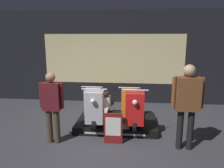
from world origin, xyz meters
TOP-DOWN VIEW (x-y plane):
  - ground_plane at (0.00, 0.00)m, footprint 30.00×30.00m
  - shop_wall_back at (0.00, 3.14)m, footprint 8.83×0.09m
  - display_platform at (0.29, 0.91)m, footprint 2.03×1.32m
  - scooter_display_left at (-0.17, 0.82)m, footprint 0.58×1.80m
  - scooter_display_right at (0.75, 0.82)m, footprint 0.58×1.80m
  - scooter_backrow_0 at (-0.42, 1.83)m, footprint 0.58×1.80m
  - scooter_backrow_1 at (0.60, 1.83)m, footprint 0.58×1.80m
  - person_left_browsing at (-1.03, -0.11)m, footprint 0.53×0.21m
  - person_right_browsing at (1.79, -0.11)m, footprint 0.63×0.27m
  - price_sign_board at (0.28, -0.03)m, footprint 0.41×0.04m

SIDE VIEW (x-z plane):
  - ground_plane at x=0.00m, z-range 0.00..0.00m
  - display_platform at x=0.29m, z-range 0.00..0.19m
  - price_sign_board at x=0.28m, z-range 0.00..0.70m
  - scooter_backrow_0 at x=-0.42m, z-range -0.12..0.87m
  - scooter_backrow_1 at x=0.60m, z-range -0.12..0.87m
  - scooter_display_left at x=-0.17m, z-range 0.07..1.06m
  - scooter_display_right at x=0.75m, z-range 0.07..1.06m
  - person_left_browsing at x=-1.03m, z-range 0.12..1.70m
  - person_right_browsing at x=1.79m, z-range 0.18..1.97m
  - shop_wall_back at x=0.00m, z-range 0.00..3.20m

